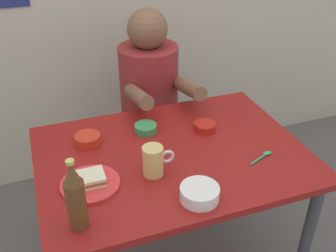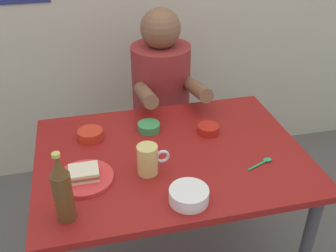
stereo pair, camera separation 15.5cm
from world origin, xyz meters
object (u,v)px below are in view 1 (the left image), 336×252
Objects in this scene: sandwich at (90,179)px; beer_mug at (154,161)px; sambal_bowl_red at (205,126)px; stool at (151,145)px; dining_table at (172,170)px; plate_orange at (90,184)px; person_seated at (150,83)px; beer_bottle at (76,198)px.

sandwich is 0.24m from beer_mug.
sambal_bowl_red is (0.31, 0.22, -0.04)m from beer_mug.
beer_mug is at bearing -106.02° from stool.
plate_orange reaches higher than dining_table.
person_seated reaches higher than beer_mug.
dining_table is at bearing -98.79° from stool.
person_seated is 0.51m from sambal_bowl_red.
sambal_bowl_red is at bearing 20.68° from plate_orange.
stool is at bearing 57.95° from sandwich.
person_seated reaches higher than dining_table.
plate_orange is 0.02m from sandwich.
stool is 4.09× the size of sandwich.
sambal_bowl_red is (0.10, -0.51, 0.41)m from stool.
person_seated is 2.75× the size of beer_bottle.
beer_mug is (-0.21, -0.72, 0.03)m from person_seated.
plate_orange is at bearing -122.46° from person_seated.
beer_bottle is 2.73× the size of sambal_bowl_red.
dining_table is 0.38m from plate_orange.
sandwich is (-0.36, -0.09, 0.13)m from dining_table.
sambal_bowl_red is at bearing -78.68° from stool.
dining_table is 4.20× the size of beer_bottle.
dining_table is 0.55m from beer_bottle.
sandwich is at bearing -159.32° from sambal_bowl_red.
sandwich reaches higher than stool.
beer_bottle is (-0.31, -0.17, 0.06)m from beer_mug.
sandwich is (-0.45, -0.72, 0.42)m from stool.
stool is 4.69× the size of sambal_bowl_red.
plate_orange is at bearing -159.32° from sambal_bowl_red.
plate_orange is at bearing 70.19° from beer_bottle.
plate_orange is 0.84× the size of beer_bottle.
beer_bottle reaches higher than sandwich.
person_seated is 0.76m from beer_mug.
sambal_bowl_red is at bearing -78.43° from person_seated.
sandwich is (0.00, 0.00, 0.02)m from plate_orange.
beer_mug is (-0.21, -0.74, 0.45)m from stool.
plate_orange is at bearing -122.05° from stool.
person_seated reaches higher than beer_bottle.
dining_table is 8.73× the size of beer_mug.
dining_table is 5.00× the size of plate_orange.
sambal_bowl_red is at bearing 20.68° from sandwich.
beer_bottle is (-0.42, -0.28, 0.21)m from dining_table.
person_seated reaches higher than sandwich.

